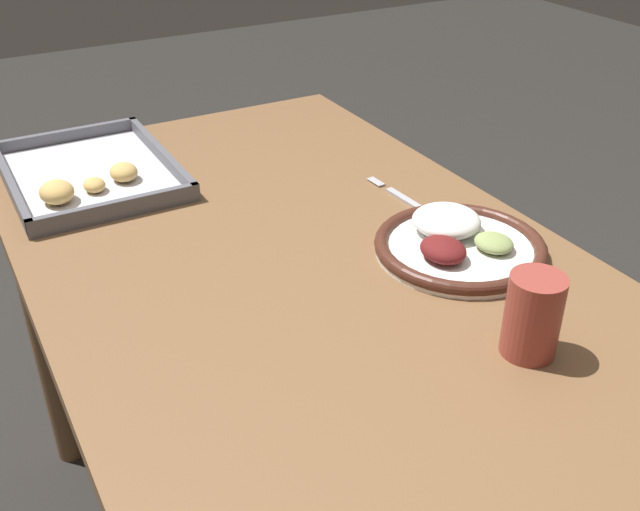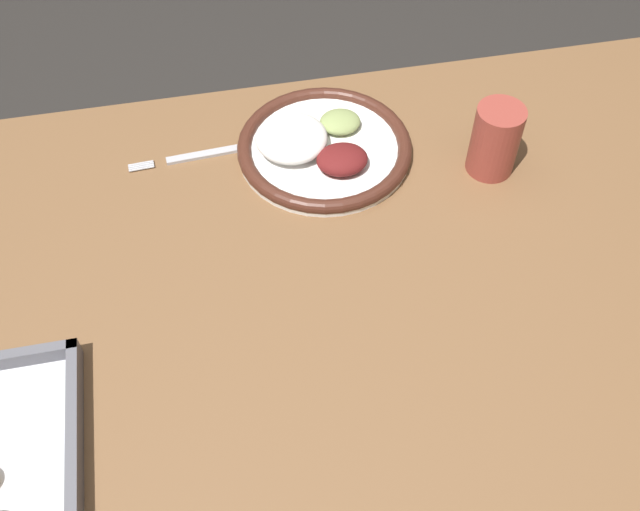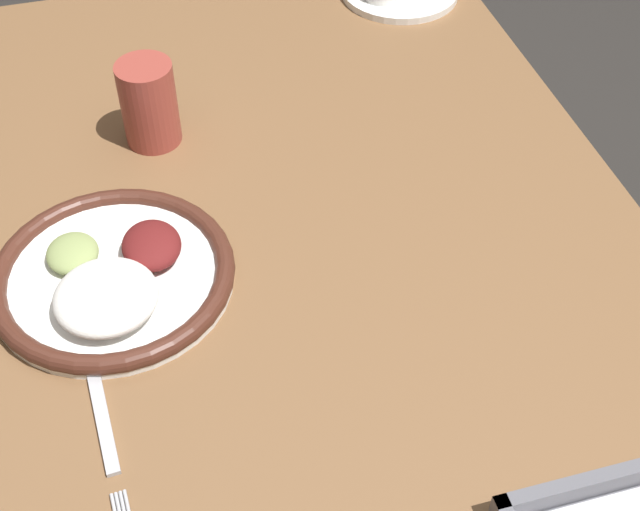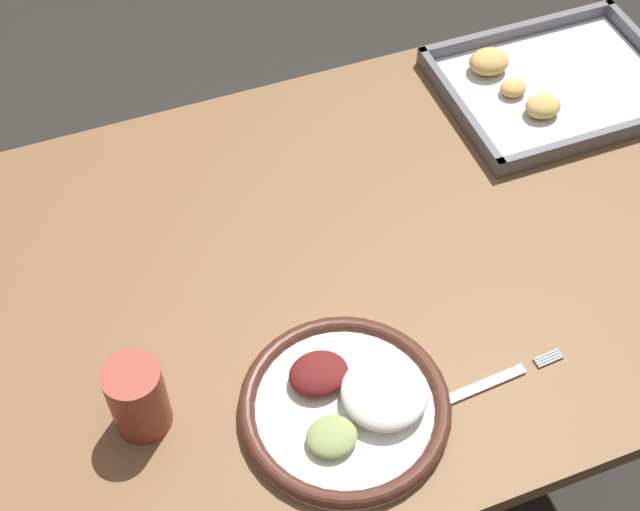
{
  "view_description": "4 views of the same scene",
  "coord_description": "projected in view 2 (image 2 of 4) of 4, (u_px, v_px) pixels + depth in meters",
  "views": [
    {
      "loc": [
        -0.78,
        0.42,
        1.27
      ],
      "look_at": [
        -0.02,
        0.0,
        0.76
      ],
      "focal_mm": 42.0,
      "sensor_mm": 36.0,
      "label": 1
    },
    {
      "loc": [
        0.09,
        0.55,
        1.47
      ],
      "look_at": [
        -0.02,
        0.0,
        0.76
      ],
      "focal_mm": 42.0,
      "sensor_mm": 36.0,
      "label": 2
    },
    {
      "loc": [
        0.57,
        -0.16,
        1.39
      ],
      "look_at": [
        -0.02,
        0.0,
        0.76
      ],
      "focal_mm": 50.0,
      "sensor_mm": 36.0,
      "label": 3
    },
    {
      "loc": [
        -0.27,
        -0.65,
        1.65
      ],
      "look_at": [
        -0.02,
        0.0,
        0.76
      ],
      "focal_mm": 50.0,
      "sensor_mm": 36.0,
      "label": 4
    }
  ],
  "objects": [
    {
      "name": "ground_plane",
      "position": [
        310.0,
        489.0,
        1.5
      ],
      "size": [
        8.0,
        8.0,
        0.0
      ],
      "primitive_type": "plane",
      "color": "#282623"
    },
    {
      "name": "dining_table",
      "position": [
        305.0,
        322.0,
        1.01
      ],
      "size": [
        1.28,
        0.73,
        0.73
      ],
      "color": "brown",
      "rests_on": "ground_plane"
    },
    {
      "name": "dinner_plate",
      "position": [
        321.0,
        146.0,
        1.04
      ],
      "size": [
        0.25,
        0.25,
        0.05
      ],
      "color": "white",
      "rests_on": "dining_table"
    },
    {
      "name": "fork",
      "position": [
        206.0,
        154.0,
        1.05
      ],
      "size": [
        0.2,
        0.03,
        0.0
      ],
      "rotation": [
        0.0,
        0.0,
        0.06
      ],
      "color": "#B2B2B7",
      "rests_on": "dining_table"
    },
    {
      "name": "drinking_cup",
      "position": [
        495.0,
        140.0,
        1.0
      ],
      "size": [
        0.06,
        0.06,
        0.1
      ],
      "color": "#993D33",
      "rests_on": "dining_table"
    }
  ]
}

